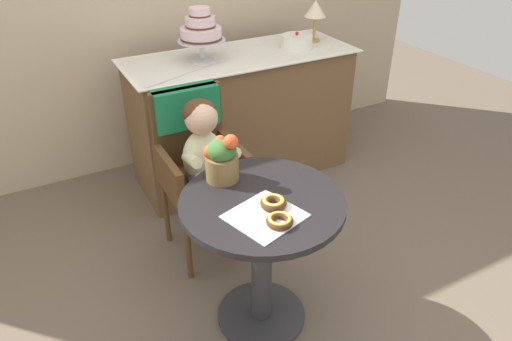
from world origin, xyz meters
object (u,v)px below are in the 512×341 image
object	(u,v)px
wicker_chair	(195,148)
flower_vase	(222,158)
table_lamp	(315,10)
seated_child	(206,154)
tiered_cake_stand	(201,30)
round_layer_cake	(297,42)
cafe_table	(262,238)
donut_front	(273,202)
donut_mid	(280,220)

from	to	relation	value
wicker_chair	flower_vase	world-z (taller)	flower_vase
table_lamp	seated_child	bearing A→B (deg)	-146.67
tiered_cake_stand	table_lamp	distance (m)	0.87
tiered_cake_stand	round_layer_cake	world-z (taller)	tiered_cake_stand
cafe_table	round_layer_cake	world-z (taller)	round_layer_cake
donut_front	tiered_cake_stand	size ratio (longest dim) A/B	0.34
wicker_chair	seated_child	xyz separation A→B (m)	(-0.00, -0.16, 0.04)
table_lamp	wicker_chair	bearing A→B (deg)	-152.28
seated_child	table_lamp	bearing A→B (deg)	33.33
cafe_table	flower_vase	size ratio (longest dim) A/B	2.99
donut_front	cafe_table	bearing A→B (deg)	103.02
cafe_table	seated_child	world-z (taller)	seated_child
table_lamp	flower_vase	bearing A→B (deg)	-138.25
wicker_chair	table_lamp	distance (m)	1.41
flower_vase	table_lamp	bearing A→B (deg)	41.75
cafe_table	seated_child	bearing A→B (deg)	93.43
donut_mid	wicker_chair	bearing A→B (deg)	90.75
donut_mid	table_lamp	distance (m)	1.94
flower_vase	tiered_cake_stand	bearing A→B (deg)	71.39
wicker_chair	seated_child	size ratio (longest dim) A/B	1.31
cafe_table	donut_mid	world-z (taller)	donut_mid
cafe_table	wicker_chair	xyz separation A→B (m)	(-0.03, 0.70, 0.13)
donut_mid	tiered_cake_stand	bearing A→B (deg)	78.54
wicker_chair	table_lamp	size ratio (longest dim) A/B	3.35
seated_child	tiered_cake_stand	size ratio (longest dim) A/B	2.18
cafe_table	wicker_chair	size ratio (longest dim) A/B	0.75
table_lamp	cafe_table	bearing A→B (deg)	-130.85
donut_mid	table_lamp	xyz separation A→B (m)	(1.17, 1.50, 0.38)
donut_front	table_lamp	xyz separation A→B (m)	(1.13, 1.39, 0.37)
tiered_cake_stand	wicker_chair	bearing A→B (deg)	-117.64
donut_mid	tiered_cake_stand	size ratio (longest dim) A/B	0.33
donut_front	donut_mid	size ratio (longest dim) A/B	1.01
tiered_cake_stand	seated_child	bearing A→B (deg)	-112.54
donut_mid	seated_child	bearing A→B (deg)	90.91
round_layer_cake	flower_vase	bearing A→B (deg)	-135.36
cafe_table	tiered_cake_stand	size ratio (longest dim) A/B	2.16
seated_child	round_layer_cake	distance (m)	1.25
wicker_chair	donut_front	world-z (taller)	wicker_chair
donut_mid	round_layer_cake	size ratio (longest dim) A/B	0.51
seated_child	cafe_table	bearing A→B (deg)	-86.57
flower_vase	tiered_cake_stand	world-z (taller)	tiered_cake_stand
flower_vase	round_layer_cake	xyz separation A→B (m)	(1.04, 1.03, 0.11)
cafe_table	donut_front	bearing A→B (deg)	-76.98
flower_vase	round_layer_cake	world-z (taller)	round_layer_cake
seated_child	donut_mid	xyz separation A→B (m)	(0.01, -0.73, 0.06)
cafe_table	donut_front	size ratio (longest dim) A/B	6.45
cafe_table	donut_mid	distance (m)	0.29
flower_vase	table_lamp	size ratio (longest dim) A/B	0.84
tiered_cake_stand	round_layer_cake	distance (m)	0.70
donut_mid	table_lamp	size ratio (longest dim) A/B	0.39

